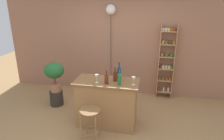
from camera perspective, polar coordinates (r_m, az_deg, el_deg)
The scene contains 14 objects.
ground at distance 4.17m, azimuth -2.32°, elevation -16.93°, with size 12.00×12.00×0.00m, color #A37A4C.
back_wall at distance 5.38m, azimuth 2.55°, elevation 7.86°, with size 6.40×0.10×2.80m, color #9E6B51.
kitchen_counter at distance 4.16m, azimuth -1.40°, elevation -9.15°, with size 1.27×0.62×0.96m.
bar_stool at distance 3.72m, azimuth -6.13°, elevation -13.18°, with size 0.37×0.37×0.63m.
spice_shelf at distance 5.27m, azimuth 15.08°, elevation 2.45°, with size 0.39×0.17×1.90m.
plant_stool at distance 5.18m, azimuth -15.35°, elevation -7.57°, with size 0.32×0.32×0.37m, color #2D2823.
potted_plant at distance 4.93m, azimuth -16.01°, elevation -0.82°, with size 0.47×0.42×0.72m.
bottle_vinegar at distance 3.73m, azimuth 2.10°, elevation -2.60°, with size 0.06×0.06×0.30m.
bottle_wine_red at distance 3.78m, azimuth -1.58°, elevation -2.36°, with size 0.08×0.08×0.29m.
bottle_soda_blue at distance 4.02m, azimuth 2.00°, elevation -0.76°, with size 0.08×0.08×0.33m.
bottle_olive_oil at distance 3.91m, azimuth 0.89°, elevation -1.68°, with size 0.08×0.08×0.28m.
wine_glass_left at distance 3.75m, azimuth 6.10°, elevation -2.56°, with size 0.07×0.07×0.16m.
wine_glass_center at distance 3.84m, azimuth -4.33°, elevation -1.94°, with size 0.07×0.07×0.16m.
pendant_globe_light at distance 5.22m, azimuth -0.33°, elevation 16.46°, with size 0.25×0.25×2.36m.
Camera 1 is at (0.85, -3.26, 2.46)m, focal length 32.43 mm.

